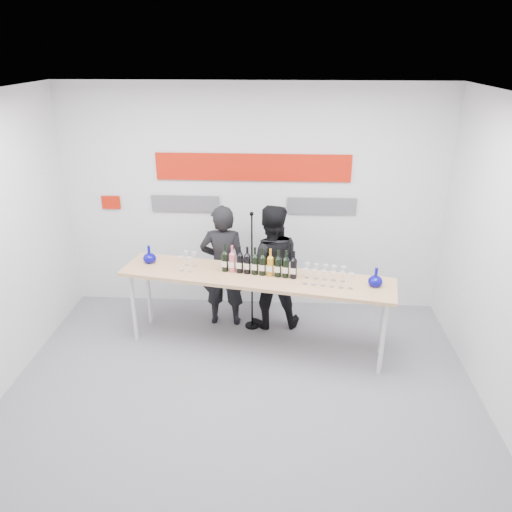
{
  "coord_description": "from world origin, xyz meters",
  "views": [
    {
      "loc": [
        0.4,
        -4.3,
        3.41
      ],
      "look_at": [
        0.1,
        0.97,
        1.15
      ],
      "focal_mm": 35.0,
      "sensor_mm": 36.0,
      "label": 1
    }
  ],
  "objects_px": {
    "presenter_right": "(270,267)",
    "tasting_table": "(256,281)",
    "mic_stand": "(252,293)",
    "presenter_left": "(223,266)"
  },
  "relations": [
    {
      "from": "tasting_table",
      "to": "presenter_left",
      "type": "relative_size",
      "value": 2.0
    },
    {
      "from": "tasting_table",
      "to": "mic_stand",
      "type": "xyz_separation_m",
      "value": [
        -0.07,
        0.45,
        -0.4
      ]
    },
    {
      "from": "presenter_left",
      "to": "mic_stand",
      "type": "bearing_deg",
      "value": 164.73
    },
    {
      "from": "tasting_table",
      "to": "presenter_left",
      "type": "distance_m",
      "value": 0.71
    },
    {
      "from": "presenter_left",
      "to": "presenter_right",
      "type": "bearing_deg",
      "value": -179.72
    },
    {
      "from": "mic_stand",
      "to": "presenter_left",
      "type": "bearing_deg",
      "value": 147.68
    },
    {
      "from": "tasting_table",
      "to": "mic_stand",
      "type": "relative_size",
      "value": 2.04
    },
    {
      "from": "presenter_right",
      "to": "tasting_table",
      "type": "bearing_deg",
      "value": 68.7
    },
    {
      "from": "tasting_table",
      "to": "presenter_right",
      "type": "xyz_separation_m",
      "value": [
        0.15,
        0.55,
        -0.06
      ]
    },
    {
      "from": "tasting_table",
      "to": "mic_stand",
      "type": "bearing_deg",
      "value": 109.41
    }
  ]
}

